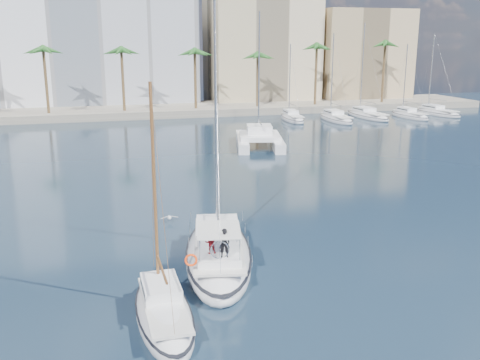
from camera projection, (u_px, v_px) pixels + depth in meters
name	position (u px, v px, depth m)	size (l,w,h in m)	color
ground	(260.00, 234.00, 34.52)	(160.00, 160.00, 0.00)	black
quay	(153.00, 110.00, 91.30)	(120.00, 14.00, 1.20)	gray
building_modern	(76.00, 30.00, 96.05)	(42.00, 16.00, 28.00)	white
building_beige	(261.00, 52.00, 102.96)	(20.00, 14.00, 20.00)	beige
building_tan_right	(359.00, 57.00, 106.47)	(18.00, 12.00, 18.00)	tan
palm_centre	(154.00, 53.00, 85.13)	(3.60, 3.60, 12.30)	brown
palm_right	(348.00, 52.00, 93.83)	(3.60, 3.60, 12.30)	brown
main_sloop	(218.00, 254.00, 29.90)	(5.88, 11.97, 17.03)	silver
small_sloop	(164.00, 312.00, 23.65)	(2.47, 7.69, 11.03)	silver
catamaran	(259.00, 137.00, 62.94)	(7.47, 11.33, 15.37)	silver
seagull	(169.00, 217.00, 36.62)	(1.21, 0.52, 0.22)	silver
moored_yacht_a	(292.00, 121.00, 83.51)	(2.72, 9.35, 11.90)	silver
moored_yacht_b	(336.00, 121.00, 83.30)	(3.14, 10.78, 13.72)	silver
moored_yacht_c	(367.00, 118.00, 86.83)	(3.55, 12.21, 15.54)	silver
moored_yacht_d	(409.00, 118.00, 86.63)	(2.72, 9.35, 11.90)	silver
moored_yacht_e	(437.00, 115.00, 90.16)	(3.14, 10.78, 13.72)	silver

